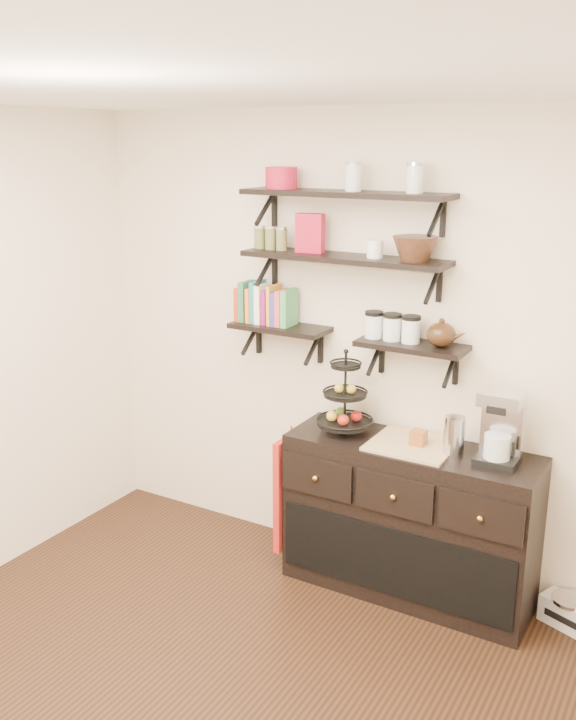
{
  "coord_description": "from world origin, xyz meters",
  "views": [
    {
      "loc": [
        1.86,
        -2.18,
        2.51
      ],
      "look_at": [
        -0.09,
        1.15,
        1.4
      ],
      "focal_mm": 38.0,
      "sensor_mm": 36.0,
      "label": 1
    }
  ],
  "objects": [
    {
      "name": "glass_canisters",
      "position": [
        0.3,
        1.63,
        1.51
      ],
      "size": [
        0.32,
        0.1,
        0.13
      ],
      "color": "silver",
      "rests_on": "shelf_low_right"
    },
    {
      "name": "apron",
      "position": [
        -0.24,
        1.41,
        0.5
      ],
      "size": [
        0.04,
        0.3,
        0.69
      ],
      "primitive_type": "cube",
      "color": "#B21317",
      "rests_on": "sideboard"
    },
    {
      "name": "red_pot",
      "position": [
        -0.4,
        1.61,
        2.31
      ],
      "size": [
        0.18,
        0.18,
        0.12
      ],
      "primitive_type": "cylinder",
      "color": "#AB132E",
      "rests_on": "shelf_top"
    },
    {
      "name": "shelf_top",
      "position": [
        0.0,
        1.62,
        2.23
      ],
      "size": [
        1.2,
        0.27,
        0.23
      ],
      "color": "black",
      "rests_on": "back_wall"
    },
    {
      "name": "shelf_mid",
      "position": [
        0.0,
        1.62,
        1.88
      ],
      "size": [
        1.2,
        0.27,
        0.23
      ],
      "color": "black",
      "rests_on": "back_wall"
    },
    {
      "name": "recipe_box",
      "position": [
        -0.21,
        1.61,
        2.01
      ],
      "size": [
        0.16,
        0.07,
        0.22
      ],
      "primitive_type": "cube",
      "rotation": [
        0.0,
        0.0,
        0.09
      ],
      "color": "#AB132E",
      "rests_on": "shelf_mid"
    },
    {
      "name": "shelf_low_right",
      "position": [
        0.42,
        1.63,
        1.43
      ],
      "size": [
        0.6,
        0.25,
        0.23
      ],
      "color": "black",
      "rests_on": "back_wall"
    },
    {
      "name": "back_wall",
      "position": [
        0.0,
        1.75,
        1.35
      ],
      "size": [
        3.5,
        0.02,
        2.7
      ],
      "primitive_type": "cube",
      "color": "white",
      "rests_on": "ground"
    },
    {
      "name": "cookbooks",
      "position": [
        -0.51,
        1.63,
        1.56
      ],
      "size": [
        0.36,
        0.15,
        0.26
      ],
      "color": "#B0301B",
      "rests_on": "shelf_low_left"
    },
    {
      "name": "walnut_bowl",
      "position": [
        0.42,
        1.61,
        1.96
      ],
      "size": [
        0.24,
        0.24,
        0.13
      ],
      "primitive_type": null,
      "color": "black",
      "rests_on": "shelf_mid"
    },
    {
      "name": "candle",
      "position": [
        0.52,
        1.51,
        0.96
      ],
      "size": [
        0.08,
        0.08,
        0.08
      ],
      "primitive_type": "cube",
      "color": "brown",
      "rests_on": "sideboard"
    },
    {
      "name": "teapot",
      "position": [
        0.58,
        1.63,
        1.53
      ],
      "size": [
        0.23,
        0.19,
        0.16
      ],
      "primitive_type": null,
      "rotation": [
        0.0,
        0.0,
        -0.16
      ],
      "color": "#321D0F",
      "rests_on": "shelf_low_right"
    },
    {
      "name": "fruit_stand",
      "position": [
        0.08,
        1.52,
        1.06
      ],
      "size": [
        0.32,
        0.32,
        0.47
      ],
      "rotation": [
        0.0,
        0.0,
        0.14
      ],
      "color": "black",
      "rests_on": "sideboard"
    },
    {
      "name": "radio",
      "position": [
        1.37,
        1.63,
        0.08
      ],
      "size": [
        0.31,
        0.24,
        0.17
      ],
      "rotation": [
        0.0,
        0.0,
        -0.36
      ],
      "color": "silver",
      "rests_on": "floor"
    },
    {
      "name": "coffee_maker",
      "position": [
        0.96,
        1.54,
        1.09
      ],
      "size": [
        0.21,
        0.2,
        0.39
      ],
      "rotation": [
        0.0,
        0.0,
        0.0
      ],
      "color": "black",
      "rests_on": "sideboard"
    },
    {
      "name": "sideboard",
      "position": [
        0.49,
        1.51,
        0.45
      ],
      "size": [
        1.4,
        0.5,
        0.92
      ],
      "color": "black",
      "rests_on": "floor"
    },
    {
      "name": "ceiling",
      "position": [
        0.0,
        0.0,
        2.7
      ],
      "size": [
        3.5,
        3.5,
        0.02
      ],
      "primitive_type": "cube",
      "color": "white",
      "rests_on": "back_wall"
    },
    {
      "name": "thermal_carafe",
      "position": [
        0.73,
        1.49,
        1.01
      ],
      "size": [
        0.11,
        0.11,
        0.22
      ],
      "primitive_type": "cylinder",
      "color": "silver",
      "rests_on": "sideboard"
    },
    {
      "name": "shelf_low_left",
      "position": [
        -0.42,
        1.63,
        1.43
      ],
      "size": [
        0.6,
        0.25,
        0.23
      ],
      "color": "black",
      "rests_on": "back_wall"
    },
    {
      "name": "ramekins",
      "position": [
        0.19,
        1.61,
        1.95
      ],
      "size": [
        0.09,
        0.09,
        0.1
      ],
      "primitive_type": "cylinder",
      "color": "white",
      "rests_on": "shelf_mid"
    }
  ]
}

